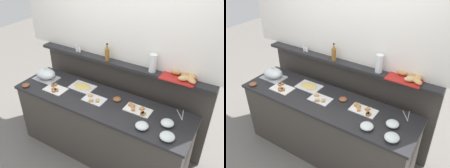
# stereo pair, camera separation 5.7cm
# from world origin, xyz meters

# --- Properties ---
(ground_plane) EXTENTS (12.00, 12.00, 0.00)m
(ground_plane) POSITION_xyz_m (0.00, 0.60, 0.00)
(ground_plane) COLOR slate
(buffet_counter) EXTENTS (2.35, 0.67, 0.90)m
(buffet_counter) POSITION_xyz_m (0.00, 0.00, 0.45)
(buffet_counter) COLOR #3D3833
(buffet_counter) RESTS_ON ground_plane
(back_ledge_unit) EXTENTS (2.51, 0.22, 1.25)m
(back_ledge_unit) POSITION_xyz_m (0.00, 0.51, 0.66)
(back_ledge_unit) COLOR #3D3833
(back_ledge_unit) RESTS_ON ground_plane
(upper_wall_panel) EXTENTS (3.11, 0.08, 1.35)m
(upper_wall_panel) POSITION_xyz_m (0.00, 0.53, 1.93)
(upper_wall_panel) COLOR white
(upper_wall_panel) RESTS_ON back_ledge_unit
(sandwich_platter_side) EXTENTS (0.30, 0.20, 0.04)m
(sandwich_platter_side) POSITION_xyz_m (-0.64, -0.10, 0.91)
(sandwich_platter_side) COLOR white
(sandwich_platter_side) RESTS_ON buffet_counter
(sandwich_platter_rear) EXTENTS (0.28, 0.19, 0.04)m
(sandwich_platter_rear) POSITION_xyz_m (-0.06, -0.03, 0.91)
(sandwich_platter_rear) COLOR silver
(sandwich_platter_rear) RESTS_ON buffet_counter
(sandwich_platter_front) EXTENTS (0.32, 0.18, 0.04)m
(sandwich_platter_front) POSITION_xyz_m (0.49, 0.06, 0.91)
(sandwich_platter_front) COLOR white
(sandwich_platter_front) RESTS_ON buffet_counter
(cold_cuts_platter) EXTENTS (0.33, 0.23, 0.02)m
(cold_cuts_platter) POSITION_xyz_m (-0.37, 0.13, 0.91)
(cold_cuts_platter) COLOR silver
(cold_cuts_platter) RESTS_ON buffet_counter
(serving_cloche) EXTENTS (0.34, 0.24, 0.17)m
(serving_cloche) POSITION_xyz_m (-0.95, 0.05, 0.98)
(serving_cloche) COLOR #B7BABF
(serving_cloche) RESTS_ON buffet_counter
(glass_bowl_large) EXTENTS (0.14, 0.14, 0.06)m
(glass_bowl_large) POSITION_xyz_m (0.88, 0.00, 0.93)
(glass_bowl_large) COLOR silver
(glass_bowl_large) RESTS_ON buffet_counter
(glass_bowl_medium) EXTENTS (0.14, 0.14, 0.06)m
(glass_bowl_medium) POSITION_xyz_m (0.67, -0.18, 0.93)
(glass_bowl_medium) COLOR silver
(glass_bowl_medium) RESTS_ON buffet_counter
(glass_bowl_small) EXTENTS (0.15, 0.15, 0.06)m
(glass_bowl_small) POSITION_xyz_m (0.95, -0.20, 0.93)
(glass_bowl_small) COLOR silver
(glass_bowl_small) RESTS_ON buffet_counter
(condiment_bowl_teal) EXTENTS (0.10, 0.10, 0.04)m
(condiment_bowl_teal) POSITION_xyz_m (-1.04, -0.25, 0.92)
(condiment_bowl_teal) COLOR brown
(condiment_bowl_teal) RESTS_ON buffet_counter
(condiment_bowl_cream) EXTENTS (0.10, 0.10, 0.04)m
(condiment_bowl_cream) POSITION_xyz_m (0.19, 0.12, 0.92)
(condiment_bowl_cream) COLOR brown
(condiment_bowl_cream) RESTS_ON buffet_counter
(serving_tongs) EXTENTS (0.12, 0.18, 0.01)m
(serving_tongs) POSITION_xyz_m (0.96, 0.24, 0.91)
(serving_tongs) COLOR #B7BABF
(serving_tongs) RESTS_ON buffet_counter
(vinegar_bottle_amber) EXTENTS (0.06, 0.06, 0.24)m
(vinegar_bottle_amber) POSITION_xyz_m (-0.14, 0.41, 1.35)
(vinegar_bottle_amber) COLOR #8E5B23
(vinegar_bottle_amber) RESTS_ON back_ledge_unit
(salt_shaker) EXTENTS (0.03, 0.03, 0.09)m
(salt_shaker) POSITION_xyz_m (-0.66, 0.43, 1.29)
(salt_shaker) COLOR white
(salt_shaker) RESTS_ON back_ledge_unit
(pepper_shaker) EXTENTS (0.03, 0.03, 0.09)m
(pepper_shaker) POSITION_xyz_m (-0.62, 0.43, 1.29)
(pepper_shaker) COLOR white
(pepper_shaker) RESTS_ON back_ledge_unit
(bread_basket) EXTENTS (0.43, 0.26, 0.08)m
(bread_basket) POSITION_xyz_m (0.87, 0.44, 1.28)
(bread_basket) COLOR #B2231E
(bread_basket) RESTS_ON back_ledge_unit
(water_carafe) EXTENTS (0.09, 0.09, 0.22)m
(water_carafe) POSITION_xyz_m (0.49, 0.43, 1.36)
(water_carafe) COLOR silver
(water_carafe) RESTS_ON back_ledge_unit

